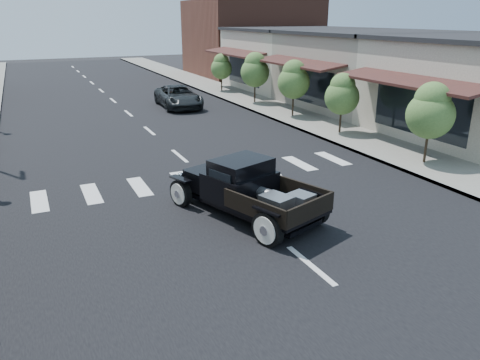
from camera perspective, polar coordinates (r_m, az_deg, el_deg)
name	(u,v)px	position (r m, az deg, el deg)	size (l,w,h in m)	color
ground	(254,219)	(13.62, 1.71, -4.72)	(120.00, 120.00, 0.00)	black
road	(136,120)	(27.28, -12.55, 7.17)	(14.00, 80.00, 0.02)	black
road_markings	(160,140)	(22.54, -9.71, 4.81)	(12.00, 60.00, 0.06)	silver
sidewalk_right	(269,107)	(30.17, 3.53, 8.86)	(3.00, 80.00, 0.15)	gray
storefront_mid	(374,71)	(31.87, 16.01, 12.68)	(10.00, 9.00, 4.50)	gray
storefront_far	(300,60)	(39.13, 7.28, 14.36)	(10.00, 9.00, 4.50)	beige
far_building_right	(251,38)	(48.04, 1.33, 16.90)	(11.00, 10.00, 7.00)	brown
small_tree_a	(429,125)	(19.32, 22.04, 6.28)	(1.80, 1.80, 3.00)	#486B31
small_tree_b	(341,104)	(23.37, 12.26, 9.01)	(1.66, 1.66, 2.77)	#486B31
small_tree_c	(293,89)	(27.03, 6.53, 10.95)	(1.81, 1.81, 3.02)	#486B31
small_tree_d	(255,78)	(31.26, 1.83, 12.28)	(1.87, 1.87, 3.11)	#486B31
small_tree_e	(221,73)	(36.42, -2.27, 12.92)	(1.59, 1.59, 2.65)	#486B31
hotrod_pickup	(247,188)	(13.47, 0.80, -1.01)	(2.33, 5.00, 1.73)	black
second_car	(178,97)	(30.55, -7.52, 10.02)	(2.27, 4.92, 1.37)	black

